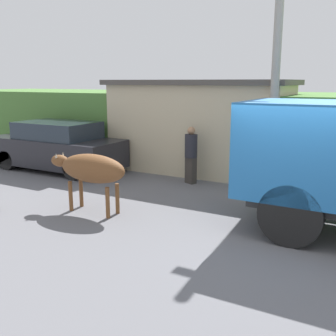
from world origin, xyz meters
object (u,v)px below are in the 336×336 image
Objects in this scene: pedestrian_on_hill at (191,153)px; utility_pole at (277,55)px; brown_cow at (91,169)px; parked_suv at (56,147)px.

utility_pole is (2.24, 0.20, 2.66)m from pedestrian_on_hill.
parked_suv reaches higher than brown_cow.
parked_suv is 4.72m from pedestrian_on_hill.
pedestrian_on_hill is 3.48m from utility_pole.
utility_pole is at bearing 10.23° from parked_suv.
parked_suv is 2.82× the size of pedestrian_on_hill.
brown_cow is 0.44× the size of parked_suv.
parked_suv is 7.50m from utility_pole.
pedestrian_on_hill reaches higher than parked_suv.
parked_suv is (-3.85, 2.83, -0.22)m from brown_cow.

